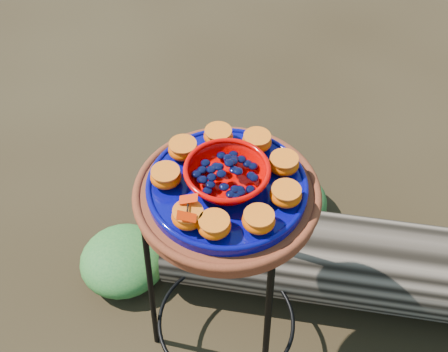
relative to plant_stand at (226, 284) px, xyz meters
The scene contains 19 objects.
ground 0.35m from the plant_stand, ahead, with size 60.00×60.00×0.00m, color black.
plant_stand is the anchor object (origin of this frame).
terracotta_saucer 0.37m from the plant_stand, ahead, with size 0.41×0.41×0.03m, color #4F2710.
cobalt_plate 0.39m from the plant_stand, ahead, with size 0.35×0.35×0.02m, color #020252.
red_bowl 0.43m from the plant_stand, ahead, with size 0.18×0.18×0.05m, color #CA0200, non-canonical shape.
glass_gems 0.47m from the plant_stand, ahead, with size 0.14×0.14×0.02m, color black, non-canonical shape.
orange_half_0 0.45m from the plant_stand, 94.76° to the right, with size 0.07×0.07×0.04m, color #D63500.
orange_half_1 0.45m from the plant_stand, 69.27° to the right, with size 0.07×0.07×0.04m, color #D63500.
orange_half_2 0.45m from the plant_stand, 29.27° to the right, with size 0.07×0.07×0.04m, color #D63500.
orange_half_3 0.45m from the plant_stand, 10.73° to the left, with size 0.07×0.07×0.04m, color #D63500.
orange_half_4 0.45m from the plant_stand, 50.73° to the left, with size 0.07×0.07×0.04m, color #D63500.
orange_half_5 0.45m from the plant_stand, 90.73° to the left, with size 0.07×0.07×0.04m, color #D63500.
orange_half_6 0.45m from the plant_stand, 130.73° to the left, with size 0.07×0.07×0.04m, color #D63500.
orange_half_7 0.45m from the plant_stand, behind, with size 0.07×0.07×0.04m, color #D63500.
orange_half_8 0.45m from the plant_stand, 149.27° to the right, with size 0.07×0.07×0.04m, color #D63500.
butterfly 0.47m from the plant_stand, 94.76° to the right, with size 0.08×0.05×0.01m, color red, non-canonical shape.
driftwood_log 0.66m from the plant_stand, 48.24° to the left, with size 1.60×0.42×0.30m, color black, non-canonical shape.
foliage_left 0.52m from the plant_stand, behind, with size 0.29×0.29×0.15m, color #19511E.
foliage_back 0.62m from the plant_stand, 100.43° to the left, with size 0.33×0.33×0.17m, color #19511E.
Camera 1 is at (0.43, -0.69, 1.66)m, focal length 45.00 mm.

